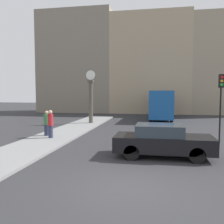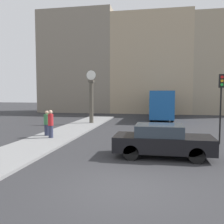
# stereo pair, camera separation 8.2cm
# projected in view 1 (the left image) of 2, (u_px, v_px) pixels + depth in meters

# --- Properties ---
(ground_plane) EXTENTS (120.00, 120.00, 0.00)m
(ground_plane) POSITION_uv_depth(u_px,v_px,m) (123.00, 188.00, 7.66)
(ground_plane) COLOR #2D2D30
(sidewalk_corner) EXTENTS (2.92, 23.48, 0.12)m
(sidewalk_corner) POSITION_uv_depth(u_px,v_px,m) (66.00, 132.00, 18.20)
(sidewalk_corner) COLOR gray
(sidewalk_corner) RESTS_ON ground_plane
(building_row) EXTENTS (33.12, 5.00, 14.79)m
(building_row) POSITION_uv_depth(u_px,v_px,m) (148.00, 64.00, 35.67)
(building_row) COLOR gray
(building_row) RESTS_ON ground_plane
(sedan_car) EXTENTS (4.40, 1.87, 1.48)m
(sedan_car) POSITION_uv_depth(u_px,v_px,m) (162.00, 141.00, 11.33)
(sedan_car) COLOR black
(sedan_car) RESTS_ON ground_plane
(bus_distant) EXTENTS (2.34, 9.27, 3.11)m
(bus_distant) POSITION_uv_depth(u_px,v_px,m) (161.00, 103.00, 27.55)
(bus_distant) COLOR #195199
(bus_distant) RESTS_ON ground_plane
(traffic_light_far) EXTENTS (0.26, 0.24, 3.96)m
(traffic_light_far) POSITION_uv_depth(u_px,v_px,m) (221.00, 94.00, 14.00)
(traffic_light_far) COLOR black
(traffic_light_far) RESTS_ON ground_plane
(street_clock) EXTENTS (0.96, 0.49, 4.89)m
(street_clock) POSITION_uv_depth(u_px,v_px,m) (91.00, 98.00, 23.07)
(street_clock) COLOR #4C473D
(street_clock) RESTS_ON sidewalk_corner
(pedestrian_red_top) EXTENTS (0.33, 0.33, 1.73)m
(pedestrian_red_top) POSITION_uv_depth(u_px,v_px,m) (50.00, 124.00, 15.50)
(pedestrian_red_top) COLOR #2D334C
(pedestrian_red_top) RESTS_ON sidewalk_corner
(pedestrian_green_hoodie) EXTENTS (0.40, 0.40, 1.63)m
(pedestrian_green_hoodie) POSITION_uv_depth(u_px,v_px,m) (47.00, 123.00, 16.33)
(pedestrian_green_hoodie) COLOR #2D334C
(pedestrian_green_hoodie) RESTS_ON sidewalk_corner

